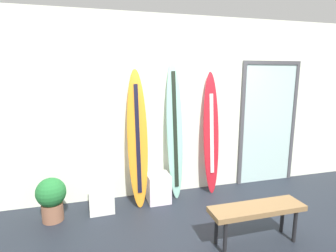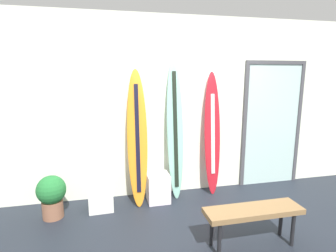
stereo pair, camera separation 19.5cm
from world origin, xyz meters
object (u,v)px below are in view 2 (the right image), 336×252
display_block_center (158,188)px  surfboard_crimson (212,135)px  surfboard_sunset (137,139)px  potted_plant (52,194)px  glass_door (272,122)px  bench (253,213)px  display_block_left (101,197)px  surfboard_seafoam (175,130)px

display_block_center → surfboard_crimson: bearing=8.2°
surfboard_sunset → potted_plant: bearing=-170.0°
display_block_center → glass_door: glass_door is taller
potted_plant → bench: 2.59m
display_block_center → glass_door: 2.26m
display_block_left → surfboard_sunset: bearing=11.3°
surfboard_crimson → potted_plant: 2.49m
display_block_center → surfboard_seafoam: bearing=23.7°
surfboard_crimson → bench: (-0.07, -1.44, -0.57)m
surfboard_seafoam → display_block_left: surfboard_seafoam is taller
surfboard_sunset → bench: size_ratio=1.80×
surfboard_seafoam → surfboard_crimson: (0.61, 0.00, -0.12)m
display_block_left → potted_plant: bearing=-171.2°
display_block_left → glass_door: (2.91, 0.34, 0.93)m
surfboard_sunset → display_block_center: (0.30, -0.05, -0.77)m
surfboard_crimson → surfboard_sunset: bearing=-176.1°
surfboard_seafoam → surfboard_crimson: surfboard_seafoam is taller
surfboard_crimson → display_block_center: 1.19m
surfboard_seafoam → glass_door: bearing=4.7°
surfboard_sunset → display_block_center: size_ratio=4.65×
display_block_left → potted_plant: potted_plant is taller
surfboard_sunset → potted_plant: (-1.19, -0.21, -0.66)m
surfboard_seafoam → bench: surfboard_seafoam is taller
surfboard_sunset → surfboard_crimson: (1.21, 0.08, -0.02)m
potted_plant → surfboard_sunset: bearing=10.0°
surfboard_sunset → potted_plant: 1.37m
surfboard_seafoam → surfboard_sunset: bearing=-172.2°
bench → surfboard_sunset: bearing=129.9°
display_block_left → potted_plant: 0.66m
surfboard_sunset → surfboard_seafoam: bearing=7.8°
display_block_left → bench: bench is taller
display_block_center → display_block_left: bearing=-175.8°
surfboard_seafoam → glass_door: size_ratio=1.01×
surfboard_sunset → glass_door: 2.37m
display_block_left → display_block_center: 0.85m
display_block_center → potted_plant: 1.50m
surfboard_sunset → surfboard_seafoam: surfboard_seafoam is taller
surfboard_seafoam → surfboard_crimson: 0.63m
surfboard_seafoam → display_block_left: bearing=-170.5°
surfboard_crimson → glass_door: (1.15, 0.14, 0.14)m
display_block_left → glass_door: glass_door is taller
glass_door → potted_plant: size_ratio=3.62×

